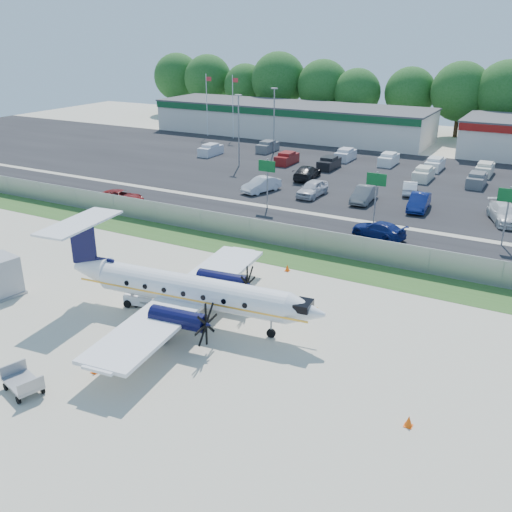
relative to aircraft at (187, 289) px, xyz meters
The scene contains 31 objects.
ground 2.48m from the aircraft, 14.44° to the left, with size 170.00×170.00×0.00m, color beige.
grass_verge 12.57m from the aircraft, 84.05° to the left, with size 170.00×4.00×0.02m, color #2D561E.
access_road 19.49m from the aircraft, 86.20° to the left, with size 170.00×8.00×0.02m, color black.
parking_lot 40.41m from the aircraft, 88.18° to the left, with size 170.00×32.00×0.02m, color black.
perimeter_fence 14.43m from the aircraft, 84.88° to the left, with size 120.00×0.06×1.99m.
building_west 66.32m from the aircraft, 110.03° to the left, with size 46.40×12.40×5.24m.
sign_left 24.24m from the aircraft, 106.12° to the left, with size 1.80×0.26×5.00m.
sign_mid 23.68m from the aircraft, 79.55° to the left, with size 1.80×0.26×5.00m.
sign_right 27.86m from the aircraft, 56.67° to the left, with size 1.80×0.26×5.00m.
flagpole_west 65.38m from the aircraft, 122.05° to the left, with size 1.06×0.12×10.00m.
flagpole_east 62.87m from the aircraft, 118.18° to the left, with size 1.06×0.12×10.00m.
light_pole_nw 42.77m from the aircraft, 116.02° to the left, with size 0.90×0.35×9.09m.
light_pole_sw 51.92m from the aircraft, 111.17° to the left, with size 0.90×0.35×9.09m.
tree_line 74.37m from the aircraft, 89.01° to the left, with size 112.00×6.00×14.00m, color #194D16, non-canonical shape.
aircraft is the anchor object (origin of this frame).
pushback_tug 4.07m from the aircraft, behind, with size 2.40×1.97×1.17m.
baggage_cart_near 3.65m from the aircraft, behind, with size 2.11×1.29×1.11m.
baggage_cart_far 10.57m from the aircraft, 105.92° to the right, with size 2.48×1.91×1.15m.
cone_nose 15.09m from the aircraft, 13.75° to the right, with size 0.39×0.39×0.55m.
cone_port_wing 7.39m from the aircraft, 97.96° to the right, with size 0.38×0.38×0.54m.
cone_starboard_wing 10.25m from the aircraft, 78.60° to the left, with size 0.35×0.35×0.50m.
road_car_west 27.26m from the aircraft, 139.62° to the left, with size 2.26×4.90×1.36m, color maroon.
road_car_mid 21.18m from the aircraft, 74.36° to the left, with size 1.96×4.82×1.40m, color navy.
parked_car_a 30.31m from the aircraft, 109.61° to the left, with size 1.70×4.86×1.60m, color silver.
parked_car_b 29.98m from the aircraft, 98.68° to the left, with size 2.00×4.98×1.70m, color silver.
parked_car_c 30.13m from the aircraft, 87.95° to the left, with size 1.73×4.97×1.64m, color #595B5E.
parked_car_d 30.81m from the aircraft, 77.31° to the left, with size 1.74×4.98×1.64m, color navy.
parked_car_e 33.42m from the aircraft, 63.87° to the left, with size 2.32×5.72×1.66m, color silver.
parked_car_f 37.13m from the aircraft, 102.58° to the left, with size 2.25×5.52×1.60m, color black.
parked_car_g 35.88m from the aircraft, 82.87° to the left, with size 1.48×4.25×1.40m, color silver.
far_parking_rows 45.40m from the aircraft, 88.38° to the left, with size 56.00×10.00×1.60m, color gray, non-canonical shape.
Camera 1 is at (17.32, -25.72, 16.73)m, focal length 40.00 mm.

